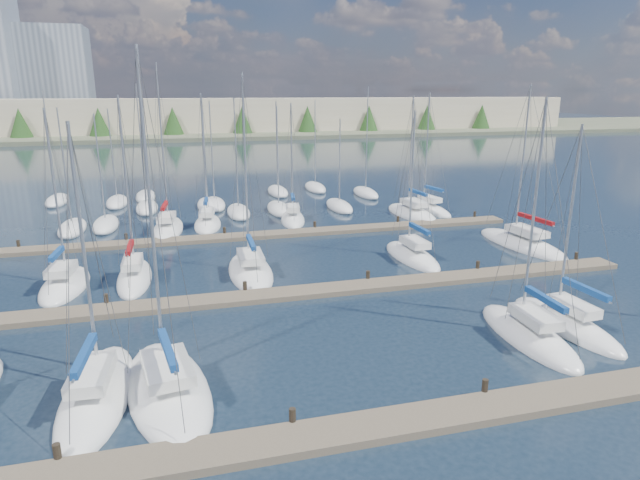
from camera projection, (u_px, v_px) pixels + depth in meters
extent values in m
plane|color=#1E2C3C|center=(235.00, 181.00, 74.00)|extent=(400.00, 400.00, 0.00)
cube|color=#6B5E4C|center=(402.00, 423.00, 19.99)|extent=(44.00, 1.80, 0.35)
cylinder|color=#2D261C|center=(58.00, 458.00, 17.82)|extent=(0.26, 0.26, 1.10)
cylinder|color=#2D261C|center=(293.00, 422.00, 19.80)|extent=(0.26, 0.26, 1.10)
cylinder|color=#2D261C|center=(484.00, 392.00, 21.77)|extent=(0.26, 0.26, 1.10)
cube|color=#6B5E4C|center=(312.00, 291.00, 33.02)|extent=(44.00, 1.80, 0.35)
cylinder|color=#2D261C|center=(107.00, 303.00, 30.85)|extent=(0.26, 0.26, 1.10)
cylinder|color=#2D261C|center=(245.00, 290.00, 32.83)|extent=(0.26, 0.26, 1.10)
cylinder|color=#2D261C|center=(368.00, 279.00, 34.80)|extent=(0.26, 0.26, 1.10)
cylinder|color=#2D261C|center=(477.00, 269.00, 36.78)|extent=(0.26, 0.26, 1.10)
cylinder|color=#2D261C|center=(576.00, 260.00, 38.75)|extent=(0.26, 0.26, 1.10)
cube|color=#6B5E4C|center=(272.00, 234.00, 46.04)|extent=(44.00, 1.80, 0.35)
cylinder|color=#2D261C|center=(19.00, 247.00, 41.90)|extent=(0.26, 0.26, 1.10)
cylinder|color=#2D261C|center=(126.00, 240.00, 43.88)|extent=(0.26, 0.26, 1.10)
cylinder|color=#2D261C|center=(225.00, 233.00, 45.85)|extent=(0.26, 0.26, 1.10)
cylinder|color=#2D261C|center=(315.00, 227.00, 47.83)|extent=(0.26, 0.26, 1.10)
cylinder|color=#2D261C|center=(398.00, 222.00, 49.80)|extent=(0.26, 0.26, 1.10)
cylinder|color=#2D261C|center=(474.00, 217.00, 51.78)|extent=(0.26, 0.26, 1.10)
ellipsoid|color=white|center=(521.00, 245.00, 43.26)|extent=(3.90, 9.94, 1.60)
cube|color=silver|center=(527.00, 231.00, 42.47)|extent=(1.96, 3.53, 0.50)
cylinder|color=#9EA0A5|center=(523.00, 160.00, 42.13)|extent=(0.14, 0.14, 11.47)
cylinder|color=#9EA0A5|center=(535.00, 220.00, 41.48)|extent=(0.48, 4.07, 0.10)
cube|color=maroon|center=(535.00, 219.00, 41.45)|extent=(0.65, 3.76, 0.30)
ellipsoid|color=white|center=(168.00, 391.00, 22.28)|extent=(4.60, 9.18, 1.60)
cube|color=silver|center=(167.00, 368.00, 21.54)|extent=(2.26, 3.31, 0.50)
cylinder|color=#9EA0A5|center=(151.00, 215.00, 20.90)|extent=(0.14, 0.14, 12.64)
cylinder|color=#9EA0A5|center=(168.00, 352.00, 20.64)|extent=(0.67, 3.66, 0.10)
cube|color=navy|center=(168.00, 349.00, 20.60)|extent=(0.82, 3.40, 0.30)
ellipsoid|color=white|center=(168.00, 230.00, 47.87)|extent=(3.36, 8.66, 1.60)
cube|color=black|center=(168.00, 230.00, 47.87)|extent=(1.72, 4.17, 0.12)
cube|color=silver|center=(166.00, 217.00, 47.11)|extent=(1.69, 3.08, 0.50)
cylinder|color=#9EA0A5|center=(162.00, 143.00, 46.43)|extent=(0.14, 0.14, 13.30)
cylinder|color=#9EA0A5|center=(165.00, 207.00, 46.19)|extent=(0.44, 3.54, 0.10)
cube|color=maroon|center=(164.00, 206.00, 46.15)|extent=(0.61, 3.28, 0.30)
ellipsoid|color=white|center=(427.00, 210.00, 55.76)|extent=(3.46, 7.92, 1.60)
cube|color=black|center=(427.00, 210.00, 55.76)|extent=(1.75, 3.81, 0.12)
cube|color=silver|center=(430.00, 199.00, 55.07)|extent=(1.65, 2.84, 0.50)
cylinder|color=#9EA0A5|center=(427.00, 147.00, 54.55)|extent=(0.14, 0.14, 10.85)
cylinder|color=#9EA0A5|center=(434.00, 190.00, 54.25)|extent=(0.62, 3.19, 0.10)
cube|color=navy|center=(434.00, 189.00, 54.22)|extent=(0.78, 2.97, 0.30)
ellipsoid|color=white|center=(565.00, 326.00, 28.38)|extent=(2.61, 7.85, 1.60)
cube|color=black|center=(565.00, 326.00, 28.38)|extent=(1.34, 3.77, 0.12)
cube|color=silver|center=(574.00, 306.00, 27.68)|extent=(1.35, 2.77, 0.50)
cylinder|color=#9EA0A5|center=(570.00, 218.00, 27.39)|extent=(0.14, 0.14, 9.45)
cylinder|color=#9EA0A5|center=(585.00, 291.00, 26.83)|extent=(0.29, 3.25, 0.10)
cube|color=navy|center=(586.00, 289.00, 26.80)|extent=(0.47, 3.00, 0.30)
ellipsoid|color=white|center=(208.00, 225.00, 49.58)|extent=(3.09, 6.83, 1.60)
cube|color=silver|center=(207.00, 212.00, 48.91)|extent=(1.56, 2.44, 0.50)
cylinder|color=#9EA0A5|center=(204.00, 155.00, 48.34)|extent=(0.14, 0.14, 10.80)
cylinder|color=#9EA0A5|center=(206.00, 202.00, 48.13)|extent=(0.39, 2.77, 0.10)
cube|color=navy|center=(206.00, 201.00, 48.09)|extent=(0.57, 2.57, 0.30)
ellipsoid|color=white|center=(65.00, 287.00, 34.09)|extent=(3.11, 7.10, 1.60)
cube|color=black|center=(65.00, 287.00, 34.09)|extent=(1.60, 3.41, 0.12)
cube|color=silver|center=(61.00, 269.00, 33.41)|extent=(1.62, 2.52, 0.50)
cylinder|color=#9EA0A5|center=(55.00, 191.00, 32.97)|extent=(0.14, 0.14, 10.04)
cylinder|color=#9EA0A5|center=(57.00, 256.00, 32.60)|extent=(0.30, 2.91, 0.10)
cube|color=navy|center=(56.00, 254.00, 32.57)|extent=(0.48, 2.69, 0.30)
ellipsoid|color=white|center=(250.00, 273.00, 36.73)|extent=(3.06, 8.40, 1.60)
cube|color=maroon|center=(250.00, 273.00, 36.73)|extent=(1.59, 4.04, 0.12)
cube|color=silver|center=(250.00, 256.00, 35.98)|extent=(1.65, 2.95, 0.50)
cylinder|color=#9EA0A5|center=(245.00, 168.00, 35.42)|extent=(0.14, 0.14, 12.14)
cylinder|color=#9EA0A5|center=(251.00, 244.00, 35.07)|extent=(0.16, 3.51, 0.10)
cube|color=navy|center=(251.00, 242.00, 35.04)|extent=(0.35, 3.23, 0.30)
ellipsoid|color=white|center=(293.00, 220.00, 51.47)|extent=(3.35, 7.02, 1.60)
cube|color=maroon|center=(293.00, 220.00, 51.47)|extent=(1.69, 3.39, 0.12)
cube|color=silver|center=(293.00, 208.00, 50.80)|extent=(1.61, 2.53, 0.50)
cylinder|color=#9EA0A5|center=(292.00, 157.00, 50.37)|extent=(0.14, 0.14, 9.90)
cylinder|color=#9EA0A5|center=(293.00, 198.00, 50.00)|extent=(0.57, 2.81, 0.10)
cube|color=navy|center=(293.00, 197.00, 49.96)|extent=(0.73, 2.62, 0.30)
ellipsoid|color=white|center=(411.00, 214.00, 53.90)|extent=(3.59, 8.77, 1.60)
cube|color=silver|center=(414.00, 203.00, 53.16)|extent=(1.86, 3.11, 0.50)
cylinder|color=#9EA0A5|center=(411.00, 151.00, 52.82)|extent=(0.14, 0.14, 10.57)
cylinder|color=#9EA0A5|center=(418.00, 193.00, 52.25)|extent=(0.34, 3.61, 0.10)
cube|color=navy|center=(418.00, 192.00, 52.22)|extent=(0.52, 3.33, 0.30)
ellipsoid|color=white|center=(412.00, 258.00, 40.03)|extent=(2.74, 7.57, 1.60)
cube|color=silver|center=(415.00, 242.00, 39.33)|extent=(1.45, 2.67, 0.50)
cylinder|color=#9EA0A5|center=(412.00, 178.00, 38.98)|extent=(0.14, 0.14, 9.70)
cylinder|color=#9EA0A5|center=(419.00, 230.00, 38.50)|extent=(0.22, 3.14, 0.10)
cube|color=navy|center=(420.00, 229.00, 38.47)|extent=(0.41, 2.90, 0.30)
ellipsoid|color=white|center=(97.00, 397.00, 21.85)|extent=(3.23, 8.69, 1.60)
cube|color=black|center=(97.00, 397.00, 21.85)|extent=(1.66, 4.18, 0.12)
cube|color=silver|center=(92.00, 374.00, 21.10)|extent=(1.66, 3.08, 0.50)
cylinder|color=#9EA0A5|center=(84.00, 251.00, 20.86)|extent=(0.14, 0.14, 9.96)
cylinder|color=#9EA0A5|center=(84.00, 358.00, 20.17)|extent=(0.35, 3.58, 0.10)
cube|color=navy|center=(84.00, 355.00, 20.13)|extent=(0.53, 3.31, 0.30)
ellipsoid|color=white|center=(528.00, 337.00, 27.13)|extent=(2.82, 7.94, 1.60)
cube|color=silver|center=(535.00, 317.00, 26.41)|extent=(1.49, 2.80, 0.50)
cylinder|color=#9EA0A5|center=(534.00, 211.00, 25.98)|extent=(0.14, 0.14, 10.75)
cylinder|color=#9EA0A5|center=(545.00, 302.00, 25.54)|extent=(0.22, 3.30, 0.10)
cube|color=navy|center=(546.00, 299.00, 25.50)|extent=(0.41, 3.04, 0.30)
ellipsoid|color=white|center=(135.00, 279.00, 35.48)|extent=(2.25, 7.63, 1.60)
cube|color=silver|center=(132.00, 262.00, 34.77)|extent=(1.22, 2.68, 0.50)
cylinder|color=#9EA0A5|center=(126.00, 182.00, 34.31)|extent=(0.14, 0.14, 10.78)
cylinder|color=#9EA0A5|center=(130.00, 249.00, 33.92)|extent=(0.14, 3.20, 0.10)
cube|color=maroon|center=(130.00, 247.00, 33.89)|extent=(0.34, 2.94, 0.30)
cylinder|color=#9EA0A5|center=(50.00, 144.00, 57.72)|extent=(0.12, 0.12, 11.20)
ellipsoid|color=white|center=(57.00, 201.00, 59.41)|extent=(2.20, 6.40, 1.40)
cylinder|color=#9EA0A5|center=(212.00, 151.00, 56.01)|extent=(0.12, 0.12, 10.14)
ellipsoid|color=white|center=(215.00, 205.00, 57.56)|extent=(2.20, 6.40, 1.40)
cylinder|color=#9EA0A5|center=(205.00, 150.00, 55.59)|extent=(0.12, 0.12, 10.49)
ellipsoid|color=white|center=(208.00, 205.00, 57.18)|extent=(2.20, 6.40, 1.40)
cylinder|color=#9EA0A5|center=(315.00, 142.00, 65.83)|extent=(0.12, 0.12, 10.06)
ellipsoid|color=white|center=(315.00, 188.00, 67.36)|extent=(2.20, 6.40, 1.40)
cylinder|color=#9EA0A5|center=(112.00, 154.00, 57.19)|extent=(0.12, 0.12, 9.39)
ellipsoid|color=white|center=(117.00, 203.00, 58.63)|extent=(2.20, 6.40, 1.40)
cylinder|color=#9EA0A5|center=(64.00, 166.00, 46.08)|extent=(0.12, 0.12, 9.85)
ellipsoid|color=white|center=(72.00, 229.00, 47.58)|extent=(2.20, 6.40, 1.40)
cylinder|color=#9EA0A5|center=(100.00, 167.00, 47.42)|extent=(0.12, 0.12, 9.30)
ellipsoid|color=white|center=(106.00, 225.00, 48.86)|extent=(2.20, 6.40, 1.40)
cylinder|color=#9EA0A5|center=(367.00, 138.00, 62.05)|extent=(0.12, 0.12, 11.68)
ellipsoid|color=white|center=(366.00, 193.00, 63.80)|extent=(2.20, 6.40, 1.40)
cylinder|color=#9EA0A5|center=(278.00, 156.00, 53.76)|extent=(0.12, 0.12, 9.76)
ellipsoid|color=white|center=(279.00, 209.00, 55.26)|extent=(2.20, 6.40, 1.40)
cylinder|color=#9EA0A5|center=(141.00, 139.00, 59.95)|extent=(0.12, 0.12, 11.95)
ellipsoid|color=white|center=(146.00, 197.00, 61.74)|extent=(2.20, 6.40, 1.40)
cylinder|color=#9EA0A5|center=(340.00, 160.00, 55.29)|extent=(0.12, 0.12, 8.46)
ellipsoid|color=white|center=(339.00, 207.00, 56.61)|extent=(2.20, 6.40, 1.40)
cylinder|color=#9EA0A5|center=(143.00, 163.00, 54.58)|extent=(0.12, 0.12, 8.12)
ellipsoid|color=white|center=(147.00, 208.00, 55.86)|extent=(2.20, 6.40, 1.40)
cylinder|color=#9EA0A5|center=(277.00, 145.00, 63.24)|extent=(0.12, 0.12, 10.00)
ellipsoid|color=white|center=(278.00, 192.00, 64.76)|extent=(2.20, 6.40, 1.40)
cylinder|color=#9EA0A5|center=(236.00, 153.00, 52.29)|extent=(0.12, 0.12, 10.54)
ellipsoid|color=white|center=(239.00, 212.00, 53.90)|extent=(2.20, 6.40, 1.40)
cube|color=#666B51|center=(202.00, 131.00, 157.61)|extent=(400.00, 60.00, 1.00)
cube|color=beige|center=(239.00, 117.00, 149.56)|extent=(200.00, 12.00, 10.00)
cube|color=slate|center=(58.00, 80.00, 157.78)|extent=(18.00, 15.00, 30.00)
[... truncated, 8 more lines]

